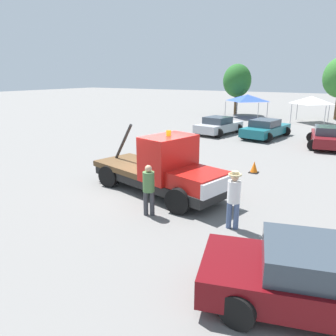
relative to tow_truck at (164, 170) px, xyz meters
name	(u,v)px	position (x,y,z in m)	size (l,w,h in m)	color
ground_plane	(157,192)	(-0.36, 0.09, -0.97)	(160.00, 160.00, 0.00)	slate
tow_truck	(164,170)	(0.00, 0.00, 0.00)	(6.14, 3.20, 2.51)	black
foreground_car	(327,280)	(6.04, -3.82, -0.32)	(5.21, 3.19, 1.34)	#5B0A0F
person_near_truck	(234,195)	(3.26, -1.38, 0.08)	(0.39, 0.39, 1.77)	#475B84
person_at_hood	(149,187)	(0.61, -1.87, 0.01)	(0.38, 0.38, 1.69)	#38383D
parked_car_silver	(219,126)	(-3.40, 13.48, -0.32)	(2.91, 4.50, 1.34)	#B7B7BC
parked_car_teal	(266,129)	(0.10, 13.82, -0.32)	(2.93, 4.96, 1.34)	#196670
parked_car_maroon	(328,137)	(4.37, 12.52, -0.32)	(2.90, 4.47, 1.34)	maroon
canopy_tent_blue	(247,98)	(-4.79, 24.46, 1.11)	(3.54, 3.54, 2.42)	#9E9EA3
canopy_tent_white	(312,100)	(1.61, 23.75, 1.17)	(2.98, 2.98, 2.49)	#9E9EA3
tree_left	(237,81)	(-6.83, 26.73, 2.79)	(3.14, 3.14, 5.60)	brown
traffic_cone	(254,168)	(2.09, 4.62, -0.71)	(0.40, 0.40, 0.55)	black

